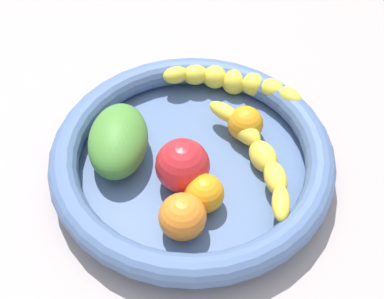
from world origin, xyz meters
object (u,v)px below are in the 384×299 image
(banana_draped_left, at_px, (234,82))
(banana_draped_right, at_px, (259,155))
(orange_mid_right, at_px, (204,193))
(tomato_red, at_px, (183,165))
(orange_front, at_px, (182,217))
(fruit_bowl, at_px, (192,158))
(orange_mid_left, at_px, (245,124))
(mango_green, at_px, (118,140))

(banana_draped_left, distance_m, banana_draped_right, 0.14)
(banana_draped_right, bearing_deg, orange_mid_right, -173.85)
(tomato_red, bearing_deg, orange_front, -124.19)
(fruit_bowl, bearing_deg, tomato_red, -145.83)
(banana_draped_right, distance_m, orange_mid_left, 0.06)
(banana_draped_left, xyz_separation_m, orange_mid_right, (-0.15, -0.14, -0.00))
(orange_front, height_order, tomato_red, tomato_red)
(banana_draped_left, distance_m, tomato_red, 0.18)
(fruit_bowl, relative_size, banana_draped_right, 1.75)
(banana_draped_right, bearing_deg, tomato_red, 160.33)
(banana_draped_left, distance_m, orange_front, 0.25)
(fruit_bowl, xyz_separation_m, orange_mid_left, (0.09, 0.00, 0.01))
(orange_front, bearing_deg, orange_mid_left, 26.54)
(banana_draped_left, height_order, orange_mid_right, orange_mid_right)
(banana_draped_left, distance_m, mango_green, 0.20)
(fruit_bowl, bearing_deg, banana_draped_right, -37.43)
(tomato_red, height_order, mango_green, tomato_red)
(banana_draped_right, height_order, tomato_red, tomato_red)
(orange_mid_left, bearing_deg, orange_front, -153.46)
(fruit_bowl, distance_m, mango_green, 0.10)
(fruit_bowl, distance_m, banana_draped_right, 0.09)
(orange_mid_right, bearing_deg, mango_green, 109.79)
(banana_draped_left, distance_m, orange_mid_right, 0.21)
(fruit_bowl, distance_m, orange_mid_right, 0.07)
(banana_draped_right, height_order, orange_mid_left, orange_mid_left)
(orange_mid_left, relative_size, orange_mid_right, 1.00)
(orange_front, xyz_separation_m, tomato_red, (0.04, 0.06, 0.01))
(tomato_red, bearing_deg, banana_draped_left, 31.39)
(banana_draped_right, relative_size, orange_mid_right, 4.31)
(orange_mid_right, height_order, mango_green, mango_green)
(orange_mid_left, height_order, tomato_red, tomato_red)
(fruit_bowl, relative_size, banana_draped_left, 2.21)
(tomato_red, bearing_deg, mango_green, 117.84)
(banana_draped_left, bearing_deg, orange_front, -141.74)
(banana_draped_right, relative_size, orange_mid_left, 4.31)
(orange_mid_right, relative_size, tomato_red, 0.71)
(fruit_bowl, height_order, mango_green, mango_green)
(orange_front, bearing_deg, banana_draped_right, 10.34)
(orange_mid_right, distance_m, mango_green, 0.14)
(banana_draped_left, xyz_separation_m, orange_mid_left, (-0.04, -0.08, -0.00))
(orange_front, relative_size, mango_green, 0.47)
(mango_green, bearing_deg, tomato_red, -62.16)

